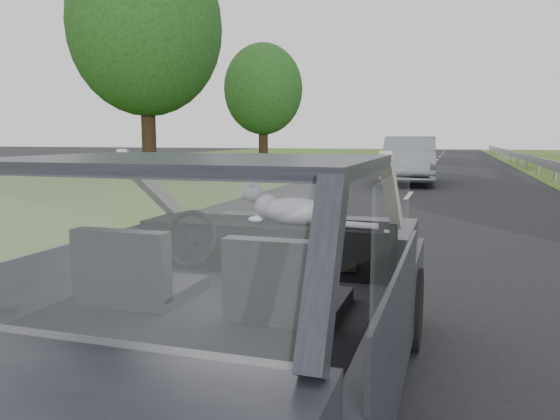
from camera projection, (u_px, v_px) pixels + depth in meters
The scene contains 10 objects.
ground at pixel (232, 417), 3.01m from camera, with size 140.00×140.00×0.00m, color #24242A.
subject_car at pixel (230, 289), 2.91m from camera, with size 1.80×4.00×1.45m, color black.
dashboard at pixel (268, 245), 3.49m from camera, with size 1.58×0.45×0.30m, color black.
driver_seat at pixel (134, 268), 2.74m from camera, with size 0.50×0.72×0.42m, color black.
passenger_seat at pixel (286, 281), 2.50m from camera, with size 0.50×0.72×0.42m, color black.
steering_wheel at pixel (190, 239), 3.32m from camera, with size 0.36×0.36×0.04m, color black.
cat at pixel (295, 209), 3.35m from camera, with size 0.63×0.20×0.28m, color slate.
other_car at pixel (409, 160), 18.27m from camera, with size 1.88×4.75×1.56m, color #A1A9B5.
tree_5 at pixel (147, 63), 20.00m from camera, with size 5.60×5.60×8.48m, color #0F380D, non-canonical shape.
tree_6 at pixel (263, 107), 28.06m from camera, with size 4.04×4.04×6.12m, color #0F380D, non-canonical shape.
Camera 1 is at (1.11, -2.61, 1.53)m, focal length 35.00 mm.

